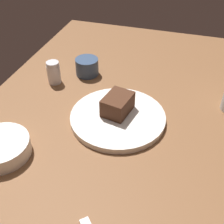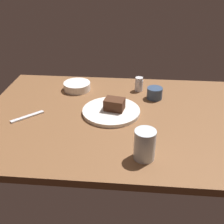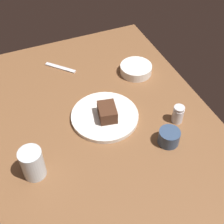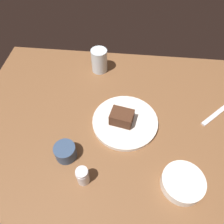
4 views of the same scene
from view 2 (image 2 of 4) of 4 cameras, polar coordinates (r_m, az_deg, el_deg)
The scene contains 8 objects.
dining_table at distance 123.91cm, azimuth 0.89°, elevation -1.23°, with size 120.00×84.00×3.00cm, color brown.
dessert_plate at distance 124.40cm, azimuth -0.16°, elevation 0.15°, with size 25.77×25.77×1.66cm, color white.
chocolate_cake_slice at distance 123.11cm, azimuth 0.50°, elevation 1.60°, with size 8.55×6.39×5.07cm, color #472819.
salt_shaker at distance 144.79cm, azimuth 5.53°, elevation 5.69°, with size 4.18×4.18×7.25cm.
water_glass at distance 96.06cm, azimuth 6.71°, elevation -6.67°, with size 7.45×7.45×11.13cm, color silver.
side_bowl at distance 147.01cm, azimuth -7.18°, elevation 5.28°, with size 13.89×13.89×3.91cm, color white.
coffee_cup at distance 137.97cm, azimuth 8.72°, elevation 3.84°, with size 7.55×7.55×5.57cm, color #334766.
dessert_spoon at distance 126.74cm, azimuth -16.94°, elevation -0.92°, with size 15.00×1.80×0.70cm, color silver.
Camera 2 is at (7.55, -105.98, 65.25)cm, focal length 44.62 mm.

